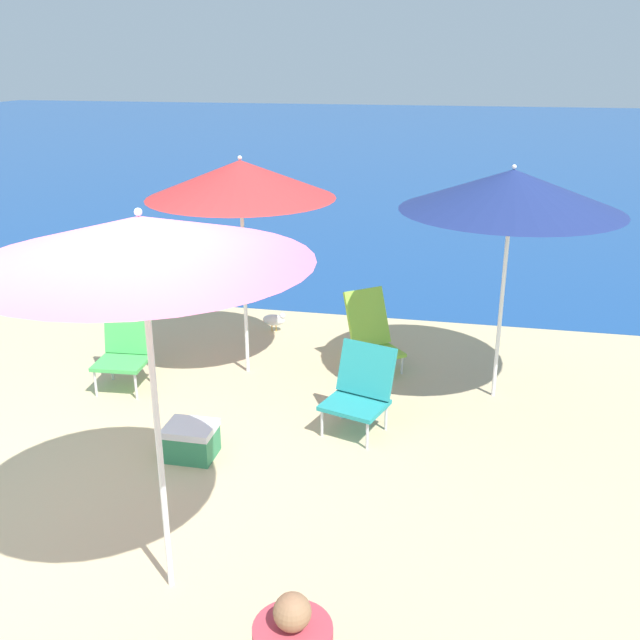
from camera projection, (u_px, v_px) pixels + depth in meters
name	position (u px, v px, depth m)	size (l,w,h in m)	color
ground_plane	(107.00, 534.00, 4.74)	(60.00, 60.00, 0.00)	#D1BA89
sea_water	(414.00, 139.00, 27.24)	(60.00, 40.00, 0.01)	#19478C
beach_umbrella_navy	(512.00, 190.00, 6.00)	(1.90, 1.90, 2.14)	white
beach_umbrella_pink	(141.00, 240.00, 3.54)	(1.76, 1.76, 2.28)	white
beach_umbrella_red	(241.00, 179.00, 6.51)	(1.76, 1.76, 2.14)	white
beach_chair_teal	(360.00, 388.00, 5.96)	(0.62, 0.64, 0.72)	silver
beach_chair_green	(125.00, 340.00, 6.75)	(0.49, 0.54, 0.90)	silver
beach_chair_lime	(371.00, 333.00, 7.15)	(0.67, 0.69, 0.79)	silver
cooler_box	(191.00, 441.00, 5.61)	(0.39, 0.33, 0.27)	#338C59
seagull	(275.00, 320.00, 8.18)	(0.27, 0.11, 0.23)	gold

